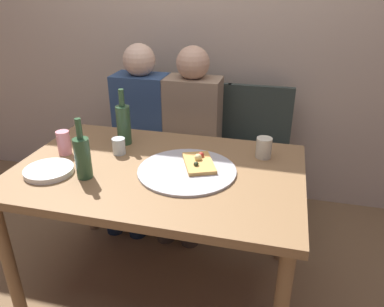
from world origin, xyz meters
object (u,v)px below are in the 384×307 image
plate_stack (49,171)px  guest_in_beanie (189,132)px  pizza_tray (187,171)px  chair_left (147,136)px  wine_bottle (124,124)px  chair_right (256,147)px  tumbler_far (119,146)px  chair_middle (195,141)px  dining_table (159,183)px  beer_bottle (83,156)px  guest_in_sweater (138,127)px  soda_can (64,143)px  pizza_slice_last (199,162)px  tumbler_near (264,148)px

plate_stack → guest_in_beanie: 0.97m
pizza_tray → chair_left: (-0.52, 0.84, -0.22)m
wine_bottle → chair_right: wine_bottle is taller
tumbler_far → plate_stack: (-0.23, -0.27, -0.03)m
pizza_tray → chair_middle: size_ratio=0.51×
wine_bottle → dining_table: bearing=-41.3°
plate_stack → dining_table: bearing=19.7°
beer_bottle → guest_in_sweater: 0.87m
dining_table → chair_right: size_ratio=1.50×
pizza_tray → tumbler_far: tumbler_far is taller
chair_left → chair_right: 0.78m
chair_right → guest_in_sweater: (-0.78, -0.15, 0.13)m
tumbler_far → guest_in_beanie: 0.64m
tumbler_far → soda_can: (-0.27, -0.07, 0.02)m
pizza_slice_last → chair_left: bearing=126.0°
chair_right → tumbler_far: bearing=49.0°
tumbler_far → soda_can: 0.28m
dining_table → guest_in_beanie: (-0.02, 0.69, -0.00)m
pizza_tray → wine_bottle: size_ratio=1.53×
chair_middle → chair_right: (0.42, 0.00, 0.00)m
pizza_slice_last → guest_in_sweater: (-0.56, 0.63, -0.11)m
guest_in_beanie → wine_bottle: bearing=61.6°
pizza_slice_last → beer_bottle: (-0.47, -0.22, 0.08)m
dining_table → guest_in_sweater: size_ratio=1.16×
soda_can → guest_in_sweater: (0.13, 0.65, -0.15)m
tumbler_near → guest_in_beanie: (-0.50, 0.44, -0.14)m
wine_bottle → tumbler_far: bearing=-79.1°
soda_can → chair_left: bearing=80.7°
wine_bottle → soda_can: (-0.24, -0.20, -0.05)m
pizza_tray → chair_middle: chair_middle is taller
pizza_slice_last → wine_bottle: 0.49m
pizza_slice_last → chair_middle: 0.84m
tumbler_far → chair_right: chair_right is taller
pizza_tray → soda_can: soda_can is taller
tumbler_far → chair_middle: 0.81m
dining_table → plate_stack: (-0.47, -0.17, 0.10)m
wine_bottle → guest_in_sweater: 0.51m
chair_right → guest_in_sweater: size_ratio=0.77×
dining_table → plate_stack: bearing=-160.3°
pizza_tray → guest_in_beanie: (-0.17, 0.69, -0.09)m
pizza_tray → chair_middle: (-0.17, 0.84, -0.22)m
pizza_tray → wine_bottle: 0.49m
pizza_slice_last → tumbler_far: size_ratio=3.04×
tumbler_near → guest_in_sweater: bearing=152.6°
chair_left → pizza_slice_last: bearing=126.0°
tumbler_near → chair_right: (-0.08, 0.59, -0.27)m
beer_bottle → chair_left: beer_bottle is taller
guest_in_sweater → soda_can: bearing=78.5°
tumbler_near → soda_can: bearing=-168.1°
beer_bottle → tumbler_near: beer_bottle is taller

